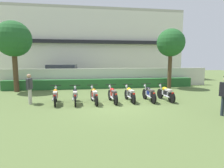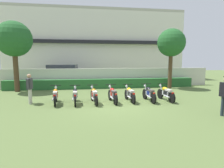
{
  "view_description": "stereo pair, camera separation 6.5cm",
  "coord_description": "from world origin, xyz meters",
  "px_view_note": "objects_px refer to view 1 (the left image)",
  "views": [
    {
      "loc": [
        -1.62,
        -9.04,
        2.34
      ],
      "look_at": [
        0.0,
        1.23,
        0.99
      ],
      "focal_mm": 29.76,
      "sensor_mm": 36.0,
      "label": 1
    },
    {
      "loc": [
        -1.55,
        -9.05,
        2.34
      ],
      "look_at": [
        0.0,
        1.23,
        0.99
      ],
      "focal_mm": 29.76,
      "sensor_mm": 36.0,
      "label": 2
    }
  ],
  "objects_px": {
    "parked_car": "(64,74)",
    "tree_far_side": "(171,43)",
    "motorcycle_in_row_2": "(94,95)",
    "motorcycle_in_row_4": "(130,94)",
    "motorcycle_in_row_5": "(149,93)",
    "inspector_person": "(29,86)",
    "tree_near_inspector": "(13,40)",
    "motorcycle_in_row_6": "(166,93)",
    "motorcycle_in_row_3": "(113,95)",
    "motorcycle_in_row_1": "(75,96)",
    "motorcycle_in_row_0": "(55,96)"
  },
  "relations": [
    {
      "from": "parked_car",
      "to": "motorcycle_in_row_6",
      "type": "relative_size",
      "value": 2.56
    },
    {
      "from": "motorcycle_in_row_2",
      "to": "motorcycle_in_row_4",
      "type": "distance_m",
      "value": 2.03
    },
    {
      "from": "tree_near_inspector",
      "to": "motorcycle_in_row_2",
      "type": "xyz_separation_m",
      "value": [
        5.46,
        -4.63,
        -3.35
      ]
    },
    {
      "from": "motorcycle_in_row_4",
      "to": "motorcycle_in_row_5",
      "type": "xyz_separation_m",
      "value": [
        1.1,
        -0.1,
        0.01
      ]
    },
    {
      "from": "motorcycle_in_row_4",
      "to": "motorcycle_in_row_5",
      "type": "height_order",
      "value": "motorcycle_in_row_5"
    },
    {
      "from": "motorcycle_in_row_5",
      "to": "motorcycle_in_row_6",
      "type": "xyz_separation_m",
      "value": [
        1.0,
        -0.02,
        -0.01
      ]
    },
    {
      "from": "parked_car",
      "to": "tree_near_inspector",
      "type": "bearing_deg",
      "value": -120.41
    },
    {
      "from": "motorcycle_in_row_1",
      "to": "tree_far_side",
      "type": "bearing_deg",
      "value": -61.55
    },
    {
      "from": "tree_near_inspector",
      "to": "tree_far_side",
      "type": "height_order",
      "value": "tree_near_inspector"
    },
    {
      "from": "motorcycle_in_row_4",
      "to": "motorcycle_in_row_6",
      "type": "relative_size",
      "value": 0.99
    },
    {
      "from": "tree_near_inspector",
      "to": "inspector_person",
      "type": "xyz_separation_m",
      "value": [
        2.06,
        -4.23,
        -2.85
      ]
    },
    {
      "from": "motorcycle_in_row_1",
      "to": "parked_car",
      "type": "bearing_deg",
      "value": 7.09
    },
    {
      "from": "motorcycle_in_row_5",
      "to": "inspector_person",
      "type": "bearing_deg",
      "value": 83.99
    },
    {
      "from": "motorcycle_in_row_1",
      "to": "motorcycle_in_row_4",
      "type": "height_order",
      "value": "motorcycle_in_row_1"
    },
    {
      "from": "tree_far_side",
      "to": "motorcycle_in_row_5",
      "type": "relative_size",
      "value": 2.63
    },
    {
      "from": "parked_car",
      "to": "tree_near_inspector",
      "type": "relative_size",
      "value": 0.92
    },
    {
      "from": "parked_car",
      "to": "tree_far_side",
      "type": "distance_m",
      "value": 10.23
    },
    {
      "from": "tree_near_inspector",
      "to": "motorcycle_in_row_3",
      "type": "height_order",
      "value": "tree_near_inspector"
    },
    {
      "from": "tree_near_inspector",
      "to": "motorcycle_in_row_1",
      "type": "distance_m",
      "value": 7.21
    },
    {
      "from": "parked_car",
      "to": "motorcycle_in_row_4",
      "type": "bearing_deg",
      "value": -55.78
    },
    {
      "from": "parked_car",
      "to": "motorcycle_in_row_2",
      "type": "distance_m",
      "value": 8.99
    },
    {
      "from": "tree_near_inspector",
      "to": "motorcycle_in_row_0",
      "type": "bearing_deg",
      "value": -52.82
    },
    {
      "from": "tree_far_side",
      "to": "motorcycle_in_row_4",
      "type": "height_order",
      "value": "tree_far_side"
    },
    {
      "from": "motorcycle_in_row_2",
      "to": "motorcycle_in_row_5",
      "type": "height_order",
      "value": "motorcycle_in_row_5"
    },
    {
      "from": "motorcycle_in_row_1",
      "to": "inspector_person",
      "type": "xyz_separation_m",
      "value": [
        -2.39,
        0.35,
        0.5
      ]
    },
    {
      "from": "motorcycle_in_row_1",
      "to": "motorcycle_in_row_3",
      "type": "bearing_deg",
      "value": -93.14
    },
    {
      "from": "motorcycle_in_row_2",
      "to": "motorcycle_in_row_6",
      "type": "bearing_deg",
      "value": -96.61
    },
    {
      "from": "motorcycle_in_row_1",
      "to": "motorcycle_in_row_2",
      "type": "relative_size",
      "value": 1.0
    },
    {
      "from": "motorcycle_in_row_1",
      "to": "motorcycle_in_row_5",
      "type": "xyz_separation_m",
      "value": [
        4.13,
        -0.03,
        0.01
      ]
    },
    {
      "from": "tree_far_side",
      "to": "motorcycle_in_row_1",
      "type": "distance_m",
      "value": 9.35
    },
    {
      "from": "parked_car",
      "to": "motorcycle_in_row_5",
      "type": "bearing_deg",
      "value": -50.61
    },
    {
      "from": "motorcycle_in_row_2",
      "to": "motorcycle_in_row_5",
      "type": "relative_size",
      "value": 1.04
    },
    {
      "from": "motorcycle_in_row_3",
      "to": "motorcycle_in_row_4",
      "type": "relative_size",
      "value": 1.03
    },
    {
      "from": "tree_far_side",
      "to": "motorcycle_in_row_6",
      "type": "bearing_deg",
      "value": -118.09
    },
    {
      "from": "motorcycle_in_row_5",
      "to": "motorcycle_in_row_6",
      "type": "distance_m",
      "value": 1.0
    },
    {
      "from": "motorcycle_in_row_1",
      "to": "inspector_person",
      "type": "height_order",
      "value": "inspector_person"
    },
    {
      "from": "motorcycle_in_row_2",
      "to": "inspector_person",
      "type": "distance_m",
      "value": 3.45
    },
    {
      "from": "parked_car",
      "to": "motorcycle_in_row_4",
      "type": "relative_size",
      "value": 2.6
    },
    {
      "from": "motorcycle_in_row_1",
      "to": "motorcycle_in_row_4",
      "type": "distance_m",
      "value": 3.03
    },
    {
      "from": "parked_car",
      "to": "motorcycle_in_row_6",
      "type": "height_order",
      "value": "parked_car"
    },
    {
      "from": "motorcycle_in_row_3",
      "to": "motorcycle_in_row_6",
      "type": "xyz_separation_m",
      "value": [
        3.09,
        -0.02,
        -0.0
      ]
    },
    {
      "from": "tree_near_inspector",
      "to": "motorcycle_in_row_4",
      "type": "height_order",
      "value": "tree_near_inspector"
    },
    {
      "from": "motorcycle_in_row_0",
      "to": "motorcycle_in_row_4",
      "type": "relative_size",
      "value": 1.03
    },
    {
      "from": "motorcycle_in_row_4",
      "to": "tree_near_inspector",
      "type": "bearing_deg",
      "value": 55.11
    },
    {
      "from": "motorcycle_in_row_5",
      "to": "inspector_person",
      "type": "height_order",
      "value": "inspector_person"
    },
    {
      "from": "tree_near_inspector",
      "to": "motorcycle_in_row_0",
      "type": "xyz_separation_m",
      "value": [
        3.42,
        -4.5,
        -3.34
      ]
    },
    {
      "from": "motorcycle_in_row_1",
      "to": "motorcycle_in_row_3",
      "type": "distance_m",
      "value": 2.03
    },
    {
      "from": "motorcycle_in_row_3",
      "to": "motorcycle_in_row_5",
      "type": "xyz_separation_m",
      "value": [
        2.09,
        -0.0,
        0.0
      ]
    },
    {
      "from": "tree_near_inspector",
      "to": "motorcycle_in_row_1",
      "type": "height_order",
      "value": "tree_near_inspector"
    },
    {
      "from": "motorcycle_in_row_6",
      "to": "inspector_person",
      "type": "bearing_deg",
      "value": 80.56
    }
  ]
}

